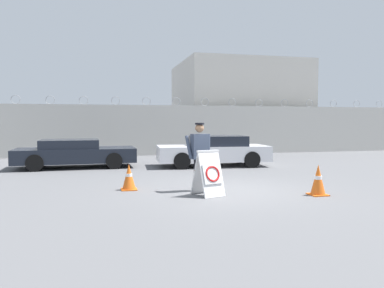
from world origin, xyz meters
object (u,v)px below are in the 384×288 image
Objects in this scene: security_guard at (199,152)px; parked_car_front_coupe at (75,153)px; barricade_sign at (209,173)px; parked_car_rear_sedan at (214,151)px; traffic_cone_near at (129,177)px; traffic_cone_mid at (318,180)px.

security_guard reaches higher than parked_car_front_coupe.
barricade_sign is 0.63× the size of security_guard.
parked_car_front_coupe is at bearing 102.17° from barricade_sign.
security_guard reaches higher than parked_car_rear_sedan.
security_guard is 7.19m from parked_car_front_coupe.
security_guard is 5.77m from parked_car_rear_sedan.
traffic_cone_near is 5.02m from traffic_cone_mid.
parked_car_rear_sedan is (-0.77, 6.68, 0.26)m from traffic_cone_mid.
parked_car_front_coupe is (-1.79, 5.57, 0.24)m from traffic_cone_near.
barricade_sign is 0.24× the size of parked_car_rear_sedan.
parked_car_rear_sedan is at bearing 96.56° from traffic_cone_mid.
traffic_cone_mid is 0.16× the size of parked_car_front_coupe.
barricade_sign is at bearing 76.06° from parked_car_rear_sedan.
parked_car_rear_sedan is (2.03, 5.39, -0.40)m from security_guard.
traffic_cone_near is 0.90× the size of traffic_cone_mid.
traffic_cone_mid is (4.65, -1.89, 0.04)m from traffic_cone_near.
security_guard is (-0.07, 0.67, 0.47)m from barricade_sign.
barricade_sign is 2.32m from traffic_cone_near.
parked_car_front_coupe is (-3.65, 6.18, -0.45)m from security_guard.
parked_car_front_coupe is (-3.72, 6.85, 0.02)m from barricade_sign.
barricade_sign is at bearing 167.21° from traffic_cone_mid.
parked_car_front_coupe is 1.01× the size of parked_car_rear_sedan.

